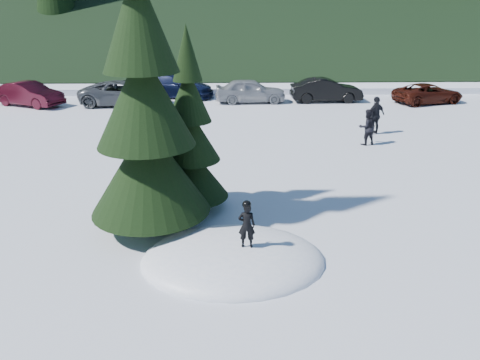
{
  "coord_description": "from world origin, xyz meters",
  "views": [
    {
      "loc": [
        -0.09,
        -9.95,
        5.85
      ],
      "look_at": [
        0.24,
        2.64,
        1.1
      ],
      "focal_mm": 35.0,
      "sensor_mm": 36.0,
      "label": 1
    }
  ],
  "objects_px": {
    "adult_0": "(367,127)",
    "car_5": "(326,90)",
    "spruce_tall": "(145,111)",
    "spruce_short": "(190,142)",
    "car_4": "(250,91)",
    "car_6": "(428,93)",
    "car_1": "(29,94)",
    "child_skier": "(247,225)",
    "car_2": "(124,93)",
    "car_3": "(175,86)",
    "adult_1": "(376,115)"
  },
  "relations": [
    {
      "from": "spruce_tall",
      "to": "car_3",
      "type": "height_order",
      "value": "spruce_tall"
    },
    {
      "from": "child_skier",
      "to": "car_5",
      "type": "height_order",
      "value": "child_skier"
    },
    {
      "from": "spruce_short",
      "to": "car_2",
      "type": "distance_m",
      "value": 16.59
    },
    {
      "from": "spruce_tall",
      "to": "car_5",
      "type": "xyz_separation_m",
      "value": [
        8.36,
        17.86,
        -2.58
      ]
    },
    {
      "from": "child_skier",
      "to": "car_5",
      "type": "bearing_deg",
      "value": -103.21
    },
    {
      "from": "child_skier",
      "to": "car_4",
      "type": "bearing_deg",
      "value": -89.73
    },
    {
      "from": "adult_1",
      "to": "car_4",
      "type": "relative_size",
      "value": 0.41
    },
    {
      "from": "car_1",
      "to": "car_2",
      "type": "height_order",
      "value": "car_2"
    },
    {
      "from": "spruce_short",
      "to": "car_4",
      "type": "relative_size",
      "value": 1.22
    },
    {
      "from": "child_skier",
      "to": "adult_0",
      "type": "bearing_deg",
      "value": -116.21
    },
    {
      "from": "car_1",
      "to": "car_3",
      "type": "height_order",
      "value": "car_3"
    },
    {
      "from": "adult_0",
      "to": "car_2",
      "type": "height_order",
      "value": "adult_0"
    },
    {
      "from": "car_1",
      "to": "adult_0",
      "type": "bearing_deg",
      "value": -91.36
    },
    {
      "from": "car_5",
      "to": "spruce_tall",
      "type": "bearing_deg",
      "value": 153.28
    },
    {
      "from": "adult_1",
      "to": "car_2",
      "type": "bearing_deg",
      "value": -57.0
    },
    {
      "from": "adult_0",
      "to": "car_1",
      "type": "distance_m",
      "value": 20.25
    },
    {
      "from": "car_1",
      "to": "child_skier",
      "type": "bearing_deg",
      "value": -121.85
    },
    {
      "from": "spruce_tall",
      "to": "spruce_short",
      "type": "bearing_deg",
      "value": 54.46
    },
    {
      "from": "adult_1",
      "to": "car_3",
      "type": "bearing_deg",
      "value": -71.58
    },
    {
      "from": "child_skier",
      "to": "car_4",
      "type": "distance_m",
      "value": 19.72
    },
    {
      "from": "adult_0",
      "to": "car_4",
      "type": "relative_size",
      "value": 0.36
    },
    {
      "from": "child_skier",
      "to": "car_3",
      "type": "distance_m",
      "value": 21.99
    },
    {
      "from": "child_skier",
      "to": "car_2",
      "type": "relative_size",
      "value": 0.21
    },
    {
      "from": "car_1",
      "to": "car_4",
      "type": "bearing_deg",
      "value": -62.24
    },
    {
      "from": "child_skier",
      "to": "car_3",
      "type": "relative_size",
      "value": 0.21
    },
    {
      "from": "car_4",
      "to": "car_6",
      "type": "relative_size",
      "value": 1.0
    },
    {
      "from": "spruce_short",
      "to": "car_2",
      "type": "xyz_separation_m",
      "value": [
        -5.23,
        15.69,
        -1.36
      ]
    },
    {
      "from": "car_3",
      "to": "child_skier",
      "type": "bearing_deg",
      "value": -151.45
    },
    {
      "from": "spruce_tall",
      "to": "child_skier",
      "type": "height_order",
      "value": "spruce_tall"
    },
    {
      "from": "child_skier",
      "to": "car_2",
      "type": "bearing_deg",
      "value": -67.29
    },
    {
      "from": "spruce_short",
      "to": "car_3",
      "type": "distance_m",
      "value": 18.48
    },
    {
      "from": "car_1",
      "to": "car_4",
      "type": "distance_m",
      "value": 13.54
    },
    {
      "from": "car_4",
      "to": "car_5",
      "type": "relative_size",
      "value": 0.99
    },
    {
      "from": "car_2",
      "to": "adult_0",
      "type": "bearing_deg",
      "value": -124.36
    },
    {
      "from": "spruce_short",
      "to": "spruce_tall",
      "type": "bearing_deg",
      "value": -125.54
    },
    {
      "from": "spruce_tall",
      "to": "car_1",
      "type": "xyz_separation_m",
      "value": [
        -9.99,
        17.02,
        -2.6
      ]
    },
    {
      "from": "car_2",
      "to": "car_4",
      "type": "height_order",
      "value": "car_4"
    },
    {
      "from": "adult_1",
      "to": "car_6",
      "type": "bearing_deg",
      "value": -155.98
    },
    {
      "from": "child_skier",
      "to": "spruce_short",
      "type": "bearing_deg",
      "value": -62.5
    },
    {
      "from": "car_1",
      "to": "car_4",
      "type": "relative_size",
      "value": 1.0
    },
    {
      "from": "car_1",
      "to": "car_5",
      "type": "distance_m",
      "value": 18.37
    },
    {
      "from": "adult_1",
      "to": "car_3",
      "type": "height_order",
      "value": "adult_1"
    },
    {
      "from": "spruce_short",
      "to": "car_5",
      "type": "distance_m",
      "value": 18.09
    },
    {
      "from": "car_2",
      "to": "car_6",
      "type": "relative_size",
      "value": 1.21
    },
    {
      "from": "car_4",
      "to": "spruce_tall",
      "type": "bearing_deg",
      "value": 166.13
    },
    {
      "from": "adult_1",
      "to": "car_3",
      "type": "relative_size",
      "value": 0.34
    },
    {
      "from": "adult_0",
      "to": "car_1",
      "type": "xyz_separation_m",
      "value": [
        -18.18,
        8.92,
        -0.07
      ]
    },
    {
      "from": "spruce_tall",
      "to": "car_2",
      "type": "xyz_separation_m",
      "value": [
        -4.23,
        17.09,
        -2.58
      ]
    },
    {
      "from": "adult_0",
      "to": "car_5",
      "type": "xyz_separation_m",
      "value": [
        0.16,
        9.76,
        -0.06
      ]
    },
    {
      "from": "car_1",
      "to": "spruce_tall",
      "type": "bearing_deg",
      "value": -124.82
    }
  ]
}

